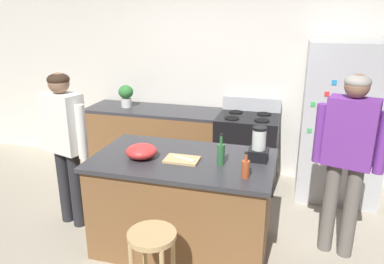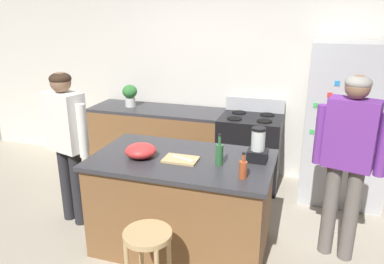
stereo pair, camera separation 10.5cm
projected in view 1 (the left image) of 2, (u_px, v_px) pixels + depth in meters
ground_plane at (184, 245)px, 3.57m from camera, size 14.00×14.00×0.00m
back_wall at (225, 74)px, 4.93m from camera, size 8.00×0.10×2.70m
kitchen_island at (183, 203)px, 3.42m from camera, size 1.62×0.95×0.91m
back_counter_run at (161, 141)px, 5.05m from camera, size 2.00×0.64×0.91m
refrigerator at (342, 123)px, 4.27m from camera, size 0.90×0.73×1.85m
stove_range at (247, 150)px, 4.71m from camera, size 0.76×0.65×1.09m
person_by_island_left at (65, 137)px, 3.65m from camera, size 0.59×0.32×1.61m
person_by_sink_right at (348, 151)px, 3.15m from camera, size 0.59×0.32×1.68m
bar_stool at (152, 249)px, 2.69m from camera, size 0.36×0.36×0.64m
potted_plant at (126, 95)px, 4.98m from camera, size 0.20×0.20×0.30m
blender_appliance at (259, 146)px, 3.20m from camera, size 0.17×0.17×0.30m
bottle_olive_oil at (221, 153)px, 3.12m from camera, size 0.07×0.07×0.28m
bottle_cooking_sauce at (246, 168)px, 2.88m from camera, size 0.06×0.06×0.22m
mixing_bowl at (141, 151)px, 3.27m from camera, size 0.28×0.28×0.13m
cutting_board at (182, 160)px, 3.22m from camera, size 0.30×0.20×0.02m
chef_knife at (184, 158)px, 3.21m from camera, size 0.22×0.09×0.01m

